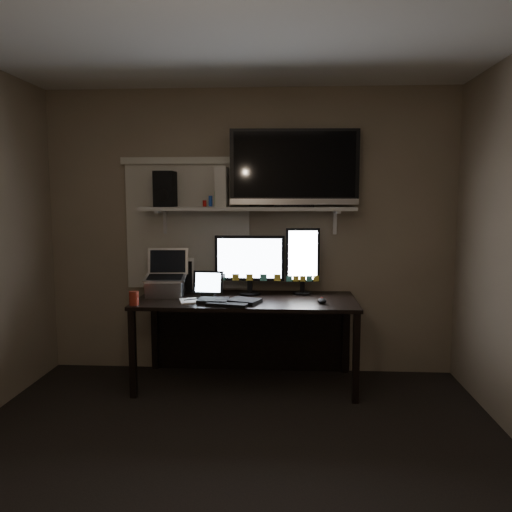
# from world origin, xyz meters

# --- Properties ---
(floor) EXTENTS (3.60, 3.60, 0.00)m
(floor) POSITION_xyz_m (0.00, 0.00, 0.00)
(floor) COLOR black
(floor) RESTS_ON ground
(ceiling) EXTENTS (3.60, 3.60, 0.00)m
(ceiling) POSITION_xyz_m (0.00, 0.00, 2.50)
(ceiling) COLOR silver
(ceiling) RESTS_ON back_wall
(back_wall) EXTENTS (3.60, 0.00, 3.60)m
(back_wall) POSITION_xyz_m (0.00, 1.80, 1.25)
(back_wall) COLOR #6E604E
(back_wall) RESTS_ON floor
(window_blinds) EXTENTS (1.10, 0.02, 1.10)m
(window_blinds) POSITION_xyz_m (-0.55, 1.79, 1.30)
(window_blinds) COLOR silver
(window_blinds) RESTS_ON back_wall
(desk) EXTENTS (1.80, 0.75, 0.73)m
(desk) POSITION_xyz_m (0.00, 1.55, 0.55)
(desk) COLOR black
(desk) RESTS_ON floor
(wall_shelf) EXTENTS (1.80, 0.35, 0.03)m
(wall_shelf) POSITION_xyz_m (0.00, 1.62, 1.46)
(wall_shelf) COLOR #B8B7B3
(wall_shelf) RESTS_ON back_wall
(monitor_landscape) EXTENTS (0.59, 0.06, 0.52)m
(monitor_landscape) POSITION_xyz_m (0.02, 1.61, 0.99)
(monitor_landscape) COLOR black
(monitor_landscape) RESTS_ON desk
(monitor_portrait) EXTENTS (0.29, 0.08, 0.58)m
(monitor_portrait) POSITION_xyz_m (0.47, 1.65, 1.02)
(monitor_portrait) COLOR black
(monitor_portrait) RESTS_ON desk
(keyboard) EXTENTS (0.52, 0.29, 0.03)m
(keyboard) POSITION_xyz_m (-0.13, 1.26, 0.75)
(keyboard) COLOR black
(keyboard) RESTS_ON desk
(mouse) EXTENTS (0.07, 0.11, 0.04)m
(mouse) POSITION_xyz_m (0.61, 1.28, 0.75)
(mouse) COLOR black
(mouse) RESTS_ON desk
(notepad) EXTENTS (0.18, 0.22, 0.01)m
(notepad) POSITION_xyz_m (-0.45, 1.28, 0.74)
(notepad) COLOR white
(notepad) RESTS_ON desk
(tablet) EXTENTS (0.26, 0.13, 0.22)m
(tablet) POSITION_xyz_m (-0.32, 1.47, 0.84)
(tablet) COLOR black
(tablet) RESTS_ON desk
(file_sorter) EXTENTS (0.24, 0.14, 0.29)m
(file_sorter) POSITION_xyz_m (-0.62, 1.70, 0.88)
(file_sorter) COLOR black
(file_sorter) RESTS_ON desk
(laptop) EXTENTS (0.37, 0.31, 0.39)m
(laptop) POSITION_xyz_m (-0.69, 1.50, 0.92)
(laptop) COLOR silver
(laptop) RESTS_ON desk
(cup) EXTENTS (0.08, 0.08, 0.11)m
(cup) POSITION_xyz_m (-0.85, 1.13, 0.78)
(cup) COLOR maroon
(cup) RESTS_ON desk
(sticky_notes) EXTENTS (0.30, 0.22, 0.00)m
(sticky_notes) POSITION_xyz_m (-0.19, 1.29, 0.73)
(sticky_notes) COLOR yellow
(sticky_notes) RESTS_ON desk
(tv) EXTENTS (1.09, 0.24, 0.65)m
(tv) POSITION_xyz_m (0.39, 1.66, 1.81)
(tv) COLOR black
(tv) RESTS_ON wall_shelf
(game_console) EXTENTS (0.09, 0.28, 0.34)m
(game_console) POSITION_xyz_m (-0.22, 1.63, 1.65)
(game_console) COLOR beige
(game_console) RESTS_ON wall_shelf
(speaker) EXTENTS (0.17, 0.20, 0.30)m
(speaker) POSITION_xyz_m (-0.71, 1.65, 1.63)
(speaker) COLOR black
(speaker) RESTS_ON wall_shelf
(bottles) EXTENTS (0.20, 0.07, 0.12)m
(bottles) POSITION_xyz_m (-0.31, 1.59, 1.54)
(bottles) COLOR #A50F0C
(bottles) RESTS_ON wall_shelf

